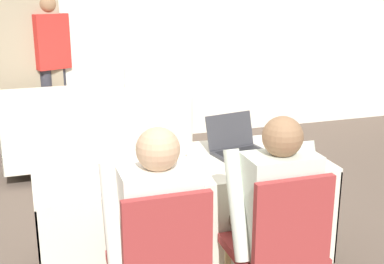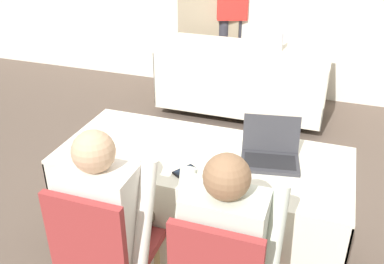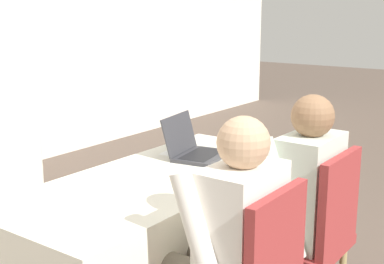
# 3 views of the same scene
# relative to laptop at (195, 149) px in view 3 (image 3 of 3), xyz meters

# --- Properties ---
(conference_table_near) EXTENTS (1.71, 0.75, 0.72)m
(conference_table_near) POSITION_rel_laptop_xyz_m (-0.38, -0.06, -0.22)
(conference_table_near) COLOR silver
(conference_table_near) RESTS_ON ground_plane
(laptop) EXTENTS (0.37, 0.34, 0.23)m
(laptop) POSITION_rel_laptop_xyz_m (0.00, 0.00, 0.00)
(laptop) COLOR #333338
(laptop) RESTS_ON conference_table_near
(cell_phone) EXTENTS (0.12, 0.15, 0.01)m
(cell_phone) POSITION_rel_laptop_xyz_m (-0.42, -0.27, -0.04)
(cell_phone) COLOR black
(cell_phone) RESTS_ON conference_table_near
(paper_beside_laptop) EXTENTS (0.26, 0.33, 0.00)m
(paper_beside_laptop) POSITION_rel_laptop_xyz_m (0.04, 0.07, -0.04)
(paper_beside_laptop) COLOR white
(paper_beside_laptop) RESTS_ON conference_table_near
(paper_centre_table) EXTENTS (0.22, 0.31, 0.00)m
(paper_centre_table) POSITION_rel_laptop_xyz_m (-0.73, 0.01, -0.04)
(paper_centre_table) COLOR white
(paper_centre_table) RESTS_ON conference_table_near
(chair_near_right) EXTENTS (0.44, 0.44, 0.89)m
(chair_near_right) POSITION_rel_laptop_xyz_m (-0.08, -0.74, -0.28)
(chair_near_right) COLOR tan
(chair_near_right) RESTS_ON ground_plane
(person_checkered_shirt) EXTENTS (0.50, 0.52, 1.15)m
(person_checkered_shirt) POSITION_rel_laptop_xyz_m (-0.69, -0.64, -0.12)
(person_checkered_shirt) COLOR #665B4C
(person_checkered_shirt) RESTS_ON ground_plane
(person_white_shirt) EXTENTS (0.50, 0.52, 1.15)m
(person_white_shirt) POSITION_rel_laptop_xyz_m (-0.08, -0.64, -0.12)
(person_white_shirt) COLOR #665B4C
(person_white_shirt) RESTS_ON ground_plane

